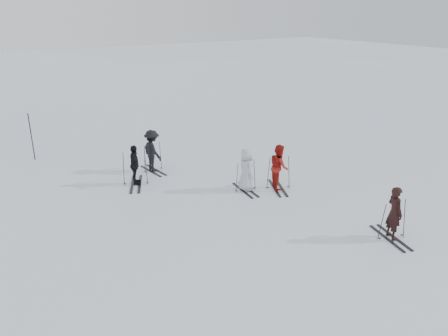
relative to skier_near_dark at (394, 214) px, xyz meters
name	(u,v)px	position (x,y,z in m)	size (l,w,h in m)	color
ground	(240,204)	(-2.34, 4.38, -0.80)	(120.00, 120.00, 0.00)	silver
skier_near_dark	(394,214)	(0.00, 0.00, 0.00)	(0.58, 0.38, 1.60)	black
skier_red	(279,167)	(-0.37, 4.70, 0.03)	(0.81, 0.63, 1.67)	maroon
skier_grey	(246,170)	(-1.49, 5.21, -0.01)	(0.78, 0.51, 1.59)	#B4B8BE
skier_uphill_left	(135,166)	(-4.67, 7.97, -0.04)	(0.89, 0.37, 1.53)	black
skier_uphill_far	(152,151)	(-3.50, 8.94, 0.05)	(1.10, 0.63, 1.71)	black
skis_near_dark	(393,219)	(0.00, 0.00, -0.19)	(0.89, 1.69, 1.23)	black
skis_red	(279,172)	(-0.37, 4.70, -0.17)	(0.92, 1.74, 1.27)	black
skis_grey	(246,175)	(-1.49, 5.21, -0.21)	(0.86, 1.62, 1.18)	black
skis_uphill_left	(135,168)	(-4.67, 7.97, -0.12)	(0.99, 1.86, 1.36)	black
skis_uphill_far	(153,157)	(-3.50, 8.94, -0.20)	(0.88, 1.66, 1.21)	black
piste_marker	(31,137)	(-7.31, 13.11, 0.25)	(0.05, 0.05, 2.09)	black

